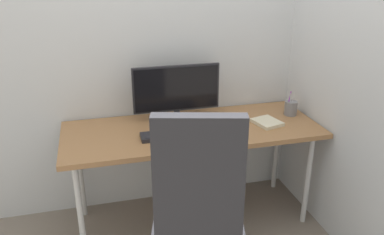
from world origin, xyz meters
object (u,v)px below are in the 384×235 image
at_px(pen_holder, 291,108).
at_px(notebook, 267,122).
at_px(office_chair, 198,207).
at_px(monitor, 177,90).
at_px(keyboard, 178,134).
at_px(mouse, 236,127).

distance_m(pen_holder, notebook, 0.26).
bearing_deg(office_chair, monitor, 84.81).
bearing_deg(monitor, office_chair, -95.19).
relative_size(keyboard, pen_holder, 2.68).
height_order(office_chair, notebook, office_chair).
distance_m(office_chair, monitor, 0.91).
height_order(office_chair, keyboard, office_chair).
bearing_deg(office_chair, mouse, 53.50).
height_order(keyboard, mouse, mouse).
bearing_deg(mouse, office_chair, -110.25).
bearing_deg(keyboard, monitor, 78.96).
bearing_deg(pen_holder, keyboard, -169.87).
bearing_deg(office_chair, pen_holder, 38.73).
bearing_deg(monitor, mouse, -38.28).
bearing_deg(mouse, pen_holder, 33.45).
xyz_separation_m(pen_holder, notebook, (-0.23, -0.11, -0.04)).
bearing_deg(mouse, keyboard, -162.35).
relative_size(office_chair, notebook, 6.15).
bearing_deg(monitor, keyboard, -101.04).
height_order(mouse, pen_holder, pen_holder).
relative_size(mouse, pen_holder, 0.53).
distance_m(mouse, notebook, 0.23).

